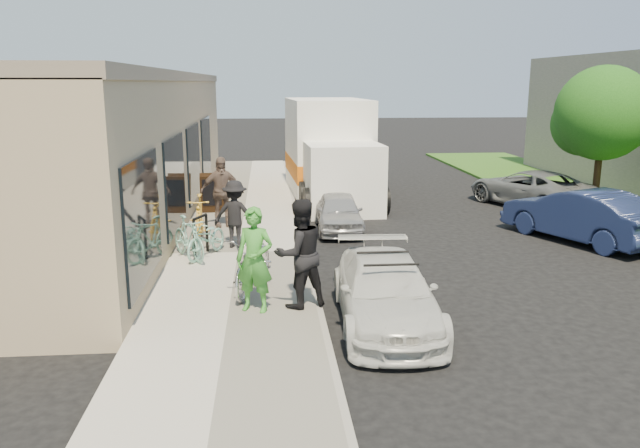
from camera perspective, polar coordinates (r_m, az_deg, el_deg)
name	(u,v)px	position (r m, az deg, el deg)	size (l,w,h in m)	color
ground	(340,300)	(11.62, 1.85, -6.98)	(120.00, 120.00, 0.00)	black
sidewalk	(238,255)	(14.40, -7.50, -2.84)	(3.00, 34.00, 0.15)	#B0AA9E
curb	(306,254)	(14.42, -1.33, -2.76)	(0.12, 34.00, 0.13)	gray
storefront	(133,145)	(19.34, -16.77, 6.90)	(3.60, 20.00, 4.22)	tan
bike_rack	(200,231)	(14.18, -10.87, -0.65)	(0.29, 0.59, 0.89)	black
sandwich_board	(212,193)	(18.81, -9.86, 2.81)	(0.75, 0.76, 1.13)	black
sedan_white	(386,292)	(10.42, 6.01, -6.17)	(1.73, 3.91, 1.16)	silver
sedan_silver	(339,212)	(16.85, 1.73, 1.09)	(1.21, 3.00, 1.02)	#A3A4A8
moving_truck	(330,155)	(21.72, 0.89, 6.37)	(2.90, 6.97, 3.37)	white
far_car_blue	(580,215)	(17.01, 22.72, 0.76)	(1.43, 4.09, 1.35)	#172045
far_car_gray	(530,188)	(21.29, 18.68, 3.12)	(1.98, 4.29, 1.19)	#5C5F61
median_tree	(602,117)	(20.90, 24.35, 8.90)	(2.85, 2.85, 4.36)	#372214
tandem_bike	(254,262)	(11.62, -6.07, -3.49)	(0.72, 2.06, 1.08)	#B7B7B9
woman_rider	(255,260)	(10.49, -6.00, -3.27)	(0.65, 0.43, 1.79)	#3A8F2F
man_standing	(300,253)	(10.63, -1.88, -2.71)	(0.92, 0.71, 1.88)	black
cruiser_bike_a	(189,238)	(13.92, -11.91, -1.26)	(0.44, 1.55, 0.93)	#7DBAA9
cruiser_bike_b	(207,238)	(14.02, -10.33, -1.30)	(0.55, 1.58, 0.83)	#7DBAA9
cruiser_bike_c	(200,218)	(15.48, -10.95, 0.52)	(0.52, 1.83, 1.10)	gold
bystander_a	(235,214)	(14.65, -7.76, 0.90)	(1.02, 0.59, 1.58)	black
bystander_b	(221,192)	(16.84, -9.05, 2.93)	(1.10, 0.46, 1.88)	brown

